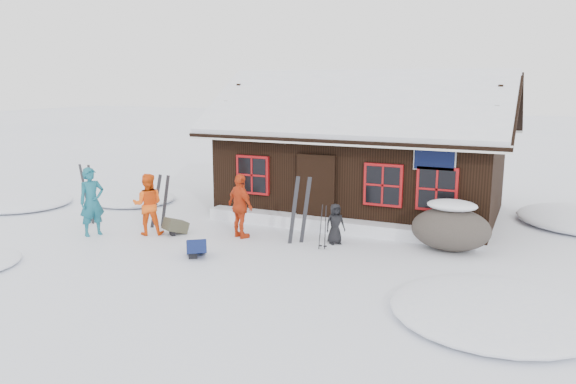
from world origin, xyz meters
The scene contains 15 objects.
ground centered at (0.00, 0.00, 0.00)m, with size 120.00×120.00×0.00m, color white.
mountain_hut centered at (1.50, 4.98, 1.58)m, with size 8.90×6.09×4.42m.
snow_drift centered at (1.50, 2.25, 0.17)m, with size 7.60×0.60×0.35m, color white.
snow_mounds centered at (1.65, 1.86, 0.00)m, with size 20.60×13.20×0.48m.
skier_teal centered at (-4.20, -0.81, 0.91)m, with size 0.67×0.44×1.83m, color #175E6F.
skier_orange_left centered at (-2.91, -0.14, 0.83)m, with size 0.80×0.63×1.66m, color #F85711.
skier_orange_right centered at (-0.49, 0.59, 0.85)m, with size 1.00×0.42×1.70m, color red.
skier_crouched centered at (1.95, 1.09, 0.52)m, with size 0.51×0.33×1.04m, color black.
boulder centered at (4.69, 1.73, 0.56)m, with size 1.90×1.43×1.12m.
ski_pair_left centered at (-3.07, 0.62, 0.73)m, with size 0.59×0.29×1.55m.
ski_pair_mid centered at (-5.36, 0.25, 0.82)m, with size 0.59×0.24×1.74m.
ski_pair_right centered at (1.11, 0.77, 0.84)m, with size 0.57×0.27×1.77m.
ski_poles centered at (1.84, 0.51, 0.54)m, with size 0.21×0.10×1.15m.
backpack_blue centered at (-0.65, -1.27, 0.16)m, with size 0.44×0.59×0.32m, color #111B48.
backpack_olive centered at (-2.26, 0.17, 0.16)m, with size 0.43×0.57×0.31m, color #41402E.
Camera 1 is at (6.51, -11.90, 4.08)m, focal length 35.00 mm.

